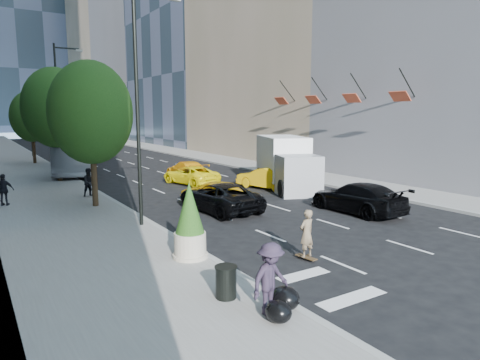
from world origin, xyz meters
TOP-DOWN VIEW (x-y plane):
  - ground at (0.00, 0.00)m, footprint 160.00×160.00m
  - sidewalk_left at (-9.00, 30.00)m, footprint 6.00×120.00m
  - sidewalk_right at (10.00, 30.00)m, footprint 4.00×120.00m
  - tower_right_far at (22.00, 98.00)m, footprint 20.00×24.00m
  - lamp_near at (-6.32, 4.00)m, footprint 2.13×0.22m
  - lamp_far at (-6.32, 22.00)m, footprint 2.13×0.22m
  - tree_near at (-7.20, 9.00)m, footprint 4.20×4.20m
  - tree_mid at (-7.20, 19.00)m, footprint 4.50×4.50m
  - tree_far at (-7.20, 32.00)m, footprint 3.90×3.90m
  - traffic_signal at (-6.40, 40.00)m, footprint 2.48×0.53m
  - facade_flags at (10.64, 10.00)m, footprint 1.85×13.30m
  - skateboarder at (-3.20, -3.00)m, footprint 0.64×0.47m
  - black_sedan_lincoln at (-2.00, 5.00)m, footprint 2.71×5.35m
  - black_sedan_mercedes at (3.68, 1.00)m, footprint 2.20×5.28m
  - taxi_a at (-1.48, 6.50)m, footprint 3.05×4.34m
  - taxi_b at (3.92, 9.00)m, footprint 2.53×4.59m
  - taxi_c at (0.50, 13.46)m, footprint 3.06×4.89m
  - taxi_d at (1.20, 15.50)m, footprint 2.33×4.93m
  - city_bus at (-4.80, 24.59)m, footprint 6.00×13.29m
  - box_truck at (5.12, 8.49)m, footprint 5.02×7.52m
  - pedestrian_a at (-6.80, 11.82)m, footprint 0.89×0.75m
  - pedestrian_b at (-11.20, 11.62)m, footprint 1.06×0.77m
  - pedestrian_c at (-6.80, -5.79)m, footprint 1.27×0.89m
  - trash_can at (-7.21, -4.41)m, footprint 0.55×0.55m
  - planter_shrub at (-6.60, -1.02)m, footprint 1.07×1.07m
  - garbage_bags at (-6.55, -5.96)m, footprint 1.18×1.14m

SIDE VIEW (x-z plane):
  - ground at x=0.00m, z-range 0.00..0.00m
  - sidewalk_left at x=-9.00m, z-range 0.00..0.15m
  - sidewalk_right at x=10.00m, z-range 0.00..0.15m
  - garbage_bags at x=-6.55m, z-range 0.14..0.72m
  - trash_can at x=-7.21m, z-range 0.15..0.98m
  - taxi_c at x=0.50m, z-range 0.00..1.26m
  - taxi_a at x=-1.48m, z-range 0.00..1.37m
  - taxi_d at x=1.20m, z-range 0.00..1.39m
  - taxi_b at x=3.92m, z-range 0.00..1.43m
  - black_sedan_lincoln at x=-2.00m, z-range 0.00..1.45m
  - black_sedan_mercedes at x=3.68m, z-range 0.00..1.53m
  - skateboarder at x=-3.20m, z-range 0.00..1.64m
  - pedestrian_a at x=-6.80m, z-range 0.15..1.79m
  - pedestrian_b at x=-11.20m, z-range 0.15..1.82m
  - pedestrian_c at x=-6.80m, z-range 0.15..1.94m
  - planter_shrub at x=-6.60m, z-range 0.09..2.66m
  - box_truck at x=5.12m, z-range 0.03..3.42m
  - city_bus at x=-4.80m, z-range 0.00..3.61m
  - traffic_signal at x=-6.40m, z-range 1.63..6.83m
  - tree_far at x=-7.20m, z-range 1.16..8.09m
  - tree_near at x=-7.20m, z-range 1.24..8.70m
  - tree_mid at x=-7.20m, z-range 1.32..9.31m
  - lamp_near at x=-6.32m, z-range 0.81..10.81m
  - lamp_far at x=-6.32m, z-range 0.81..10.81m
  - facade_flags at x=10.64m, z-range 5.16..7.21m
  - tower_right_far at x=22.00m, z-range 0.00..50.00m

